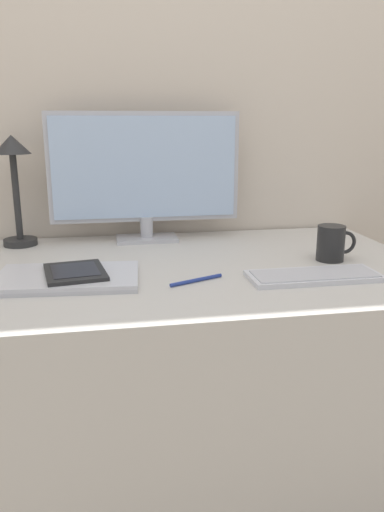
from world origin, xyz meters
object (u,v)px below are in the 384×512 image
at_px(monitor, 145,173).
at_px(keyboard, 314,276).
at_px(laptop, 68,278).
at_px(coffee_mug, 332,243).
at_px(ereader, 75,272).
at_px(desk_lamp, 14,172).
at_px(pen, 196,280).

xyz_separation_m(monitor, keyboard, (0.36, -0.48, -0.21)).
distance_m(laptop, coffee_mug, 0.71).
relative_size(keyboard, ereader, 1.72).
distance_m(keyboard, coffee_mug, 0.19).
bearing_deg(desk_lamp, monitor, -0.59).
height_order(laptop, pen, laptop).
bearing_deg(ereader, laptop, -178.28).
bearing_deg(ereader, monitor, 62.35).
distance_m(monitor, laptop, 0.50).
relative_size(desk_lamp, pen, 2.44).
distance_m(keyboard, pen, 0.29).
bearing_deg(monitor, keyboard, -52.54).
xyz_separation_m(ereader, desk_lamp, (-0.18, 0.40, 0.20)).
bearing_deg(monitor, coffee_mug, -34.53).
relative_size(monitor, desk_lamp, 1.79).
relative_size(ereader, desk_lamp, 0.57).
bearing_deg(coffee_mug, monitor, 145.47).
height_order(coffee_mug, pen, coffee_mug).
xyz_separation_m(monitor, pen, (0.08, -0.45, -0.21)).
distance_m(keyboard, laptop, 0.59).
relative_size(laptop, pen, 2.56).
height_order(keyboard, pen, keyboard).
bearing_deg(laptop, keyboard, -7.84).
bearing_deg(laptop, ereader, 1.72).
relative_size(monitor, coffee_mug, 5.34).
bearing_deg(monitor, desk_lamp, 179.41).
xyz_separation_m(monitor, laptop, (-0.22, -0.39, -0.21)).
distance_m(keyboard, desk_lamp, 0.92).
xyz_separation_m(keyboard, desk_lamp, (-0.75, 0.48, 0.22)).
bearing_deg(keyboard, monitor, 127.46).
xyz_separation_m(monitor, ereader, (-0.21, -0.39, -0.19)).
distance_m(desk_lamp, coffee_mug, 0.95).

